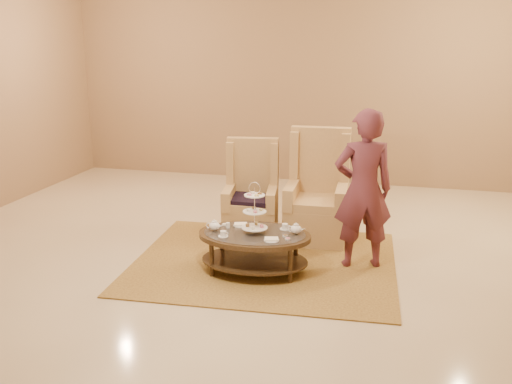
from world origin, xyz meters
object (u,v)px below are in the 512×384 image
(tea_table, at_px, (255,240))
(armchair_left, at_px, (251,203))
(person, at_px, (363,190))
(armchair_right, at_px, (317,202))

(tea_table, height_order, armchair_left, armchair_left)
(person, bearing_deg, armchair_right, -70.38)
(person, bearing_deg, tea_table, 5.98)
(tea_table, distance_m, person, 1.24)
(armchair_left, relative_size, person, 0.70)
(armchair_left, distance_m, armchair_right, 0.81)
(armchair_left, bearing_deg, armchair_right, -3.47)
(armchair_left, xyz_separation_m, armchair_right, (0.80, 0.07, 0.05))
(armchair_left, bearing_deg, tea_table, -82.22)
(tea_table, height_order, person, person)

